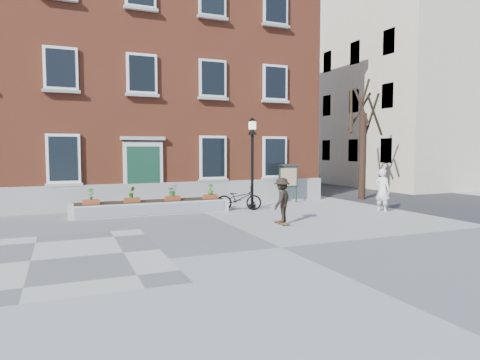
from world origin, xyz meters
name	(u,v)px	position (x,y,z in m)	size (l,w,h in m)	color
ground	(281,247)	(0.00, 0.00, 0.00)	(100.00, 100.00, 0.00)	gray
checker_patch	(31,261)	(-6.00, 1.00, 0.01)	(6.00, 6.00, 0.01)	#5E5F61
bicycle	(239,199)	(1.60, 6.74, 0.50)	(0.66, 1.91, 1.00)	black
parked_car	(294,176)	(10.56, 17.62, 0.64)	(1.35, 3.88, 1.28)	silver
bystander	(382,190)	(6.89, 4.08, 0.89)	(0.65, 0.43, 1.79)	white
brick_building	(125,80)	(-2.00, 13.98, 6.30)	(18.40, 10.85, 12.60)	#964329
planter_assembly	(152,206)	(-1.99, 7.18, 0.31)	(6.20, 1.12, 1.15)	silver
bare_tree	(363,145)	(9.01, 8.01, 2.79)	(1.83, 1.83, 6.16)	#311E16
side_street	(359,96)	(17.99, 19.78, 7.02)	(15.20, 36.00, 14.50)	#363639
lamp_post	(252,150)	(2.32, 6.97, 2.54)	(0.40, 0.40, 3.93)	black
notice_board	(288,177)	(4.77, 8.20, 1.26)	(1.10, 0.16, 1.87)	#183122
skateboarder	(282,200)	(1.67, 3.06, 0.84)	(1.12, 1.07, 1.61)	brown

